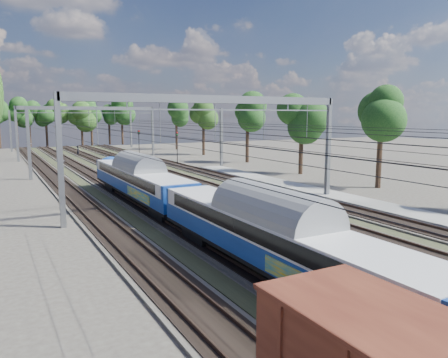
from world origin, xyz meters
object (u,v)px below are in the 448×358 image
worker (78,151)px  signal_near (139,142)px  emu_train (278,230)px  signal_far (177,144)px

worker → signal_near: size_ratio=0.36×
emu_train → worker: (3.52, 69.13, -1.54)m
signal_near → signal_far: (3.94, -6.34, -0.05)m
emu_train → signal_far: signal_far is taller
emu_train → worker: emu_train is taller
worker → signal_near: (6.53, -16.80, 2.33)m
signal_near → emu_train: bearing=-95.8°
worker → signal_far: (10.47, -23.14, 2.28)m
emu_train → signal_far: size_ratio=11.94×
emu_train → signal_near: 53.29m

